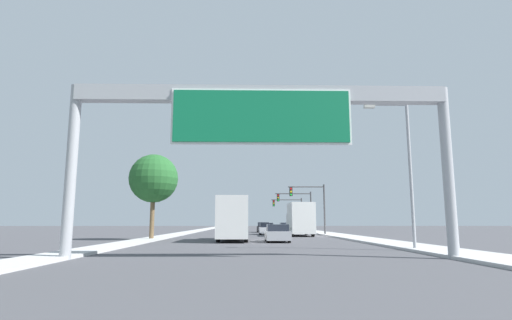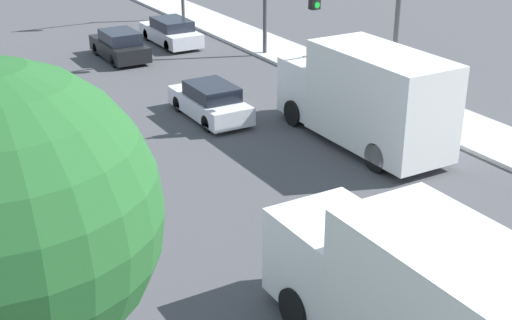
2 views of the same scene
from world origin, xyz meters
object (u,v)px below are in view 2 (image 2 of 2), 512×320
object	(u,v)px
traffic_light_near_intersection	(369,16)
palm_tree_background	(5,219)
car_far_left	(171,32)
truck_box_primary	(366,97)
car_near_left	(120,46)
car_mid_left	(210,102)

from	to	relation	value
traffic_light_near_intersection	palm_tree_background	xyz separation A→B (m)	(-15.93, -12.17, 1.27)
car_far_left	truck_box_primary	world-z (taller)	truck_box_primary
car_near_left	car_far_left	size ratio (longest dim) A/B	0.90
truck_box_primary	palm_tree_background	distance (m)	17.52
car_mid_left	car_near_left	bearing A→B (deg)	90.00
car_near_left	palm_tree_background	xyz separation A→B (m)	(-10.59, -25.26, 4.60)
car_far_left	palm_tree_background	xyz separation A→B (m)	(-14.09, -26.75, 4.62)
car_near_left	traffic_light_near_intersection	xyz separation A→B (m)	(5.34, -13.09, 3.33)
car_mid_left	car_far_left	world-z (taller)	same
car_near_left	car_mid_left	distance (m)	10.15
car_far_left	truck_box_primary	bearing A→B (deg)	-90.00
car_near_left	palm_tree_background	size ratio (longest dim) A/B	0.57
car_near_left	traffic_light_near_intersection	bearing A→B (deg)	-67.82
car_mid_left	palm_tree_background	world-z (taller)	palm_tree_background
palm_tree_background	traffic_light_near_intersection	bearing A→B (deg)	37.37
car_mid_left	traffic_light_near_intersection	bearing A→B (deg)	-28.87
car_near_left	truck_box_primary	world-z (taller)	truck_box_primary
truck_box_primary	traffic_light_near_intersection	bearing A→B (deg)	52.11
truck_box_primary	palm_tree_background	xyz separation A→B (m)	(-14.09, -9.81, 3.49)
car_near_left	traffic_light_near_intersection	distance (m)	14.53
car_near_left	traffic_light_near_intersection	world-z (taller)	traffic_light_near_intersection
car_far_left	car_mid_left	bearing A→B (deg)	-106.74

